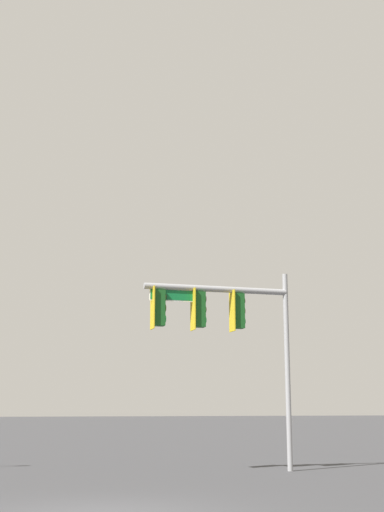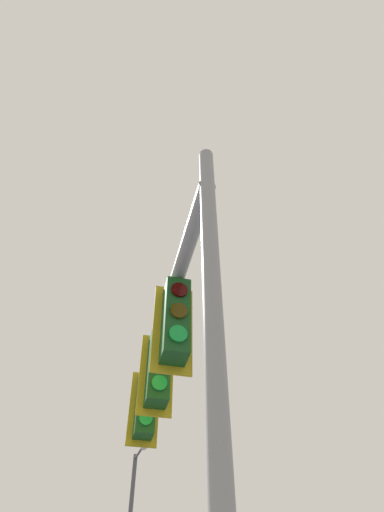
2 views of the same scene
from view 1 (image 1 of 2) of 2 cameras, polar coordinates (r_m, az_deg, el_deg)
The scene contains 1 object.
signal_pole_near at distance 22.35m, azimuth 2.18°, elevation -4.87°, with size 4.72×0.95×6.16m.
Camera 1 is at (3.91, 13.08, 1.83)m, focal length 50.00 mm.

